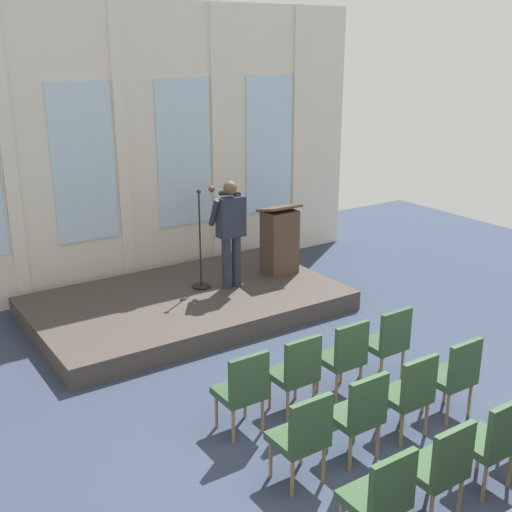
{
  "coord_description": "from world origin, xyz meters",
  "views": [
    {
      "loc": [
        -4.21,
        -3.56,
        3.89
      ],
      "look_at": [
        0.22,
        3.07,
        1.29
      ],
      "focal_mm": 45.6,
      "sensor_mm": 36.0,
      "label": 1
    }
  ],
  "objects_px": {
    "chair_r0_c1": "(296,370)",
    "chair_r1_c0": "(303,434)",
    "chair_r1_c3": "(455,373)",
    "chair_r2_c0": "(381,494)",
    "chair_r2_c2": "(493,438)",
    "chair_r0_c3": "(388,339)",
    "chair_r2_c1": "(441,465)",
    "chair_r0_c2": "(344,354)",
    "chair_r1_c1": "(359,411)",
    "speaker": "(230,227)",
    "mic_stand": "(201,267)",
    "chair_r0_c0": "(243,388)",
    "lectern": "(280,240)",
    "chair_r1_c2": "(410,391)"
  },
  "relations": [
    {
      "from": "lectern",
      "to": "chair_r0_c0",
      "type": "height_order",
      "value": "lectern"
    },
    {
      "from": "chair_r1_c0",
      "to": "chair_r2_c2",
      "type": "height_order",
      "value": "same"
    },
    {
      "from": "chair_r0_c2",
      "to": "chair_r0_c3",
      "type": "relative_size",
      "value": 1.0
    },
    {
      "from": "chair_r0_c1",
      "to": "chair_r1_c0",
      "type": "relative_size",
      "value": 1.0
    },
    {
      "from": "chair_r0_c0",
      "to": "chair_r1_c0",
      "type": "xyz_separation_m",
      "value": [
        0.0,
        -1.0,
        0.0
      ]
    },
    {
      "from": "chair_r0_c2",
      "to": "chair_r1_c0",
      "type": "xyz_separation_m",
      "value": [
        -1.37,
        -1.0,
        0.0
      ]
    },
    {
      "from": "chair_r0_c0",
      "to": "chair_r2_c1",
      "type": "xyz_separation_m",
      "value": [
        0.69,
        -2.0,
        0.0
      ]
    },
    {
      "from": "chair_r1_c2",
      "to": "chair_r2_c2",
      "type": "xyz_separation_m",
      "value": [
        0.0,
        -1.0,
        0.0
      ]
    },
    {
      "from": "chair_r0_c1",
      "to": "chair_r0_c2",
      "type": "distance_m",
      "value": 0.69
    },
    {
      "from": "lectern",
      "to": "chair_r2_c0",
      "type": "xyz_separation_m",
      "value": [
        -2.79,
        -5.24,
        -0.31
      ]
    },
    {
      "from": "speaker",
      "to": "chair_r2_c0",
      "type": "height_order",
      "value": "speaker"
    },
    {
      "from": "speaker",
      "to": "chair_r2_c2",
      "type": "xyz_separation_m",
      "value": [
        -0.4,
        -5.12,
        -0.73
      ]
    },
    {
      "from": "chair_r1_c1",
      "to": "chair_r1_c2",
      "type": "distance_m",
      "value": 0.69
    },
    {
      "from": "chair_r2_c0",
      "to": "mic_stand",
      "type": "bearing_deg",
      "value": 75.63
    },
    {
      "from": "mic_stand",
      "to": "chair_r1_c2",
      "type": "bearing_deg",
      "value": -89.96
    },
    {
      "from": "chair_r0_c3",
      "to": "chair_r2_c1",
      "type": "distance_m",
      "value": 2.43
    },
    {
      "from": "lectern",
      "to": "chair_r2_c1",
      "type": "height_order",
      "value": "lectern"
    },
    {
      "from": "chair_r1_c3",
      "to": "chair_r2_c0",
      "type": "distance_m",
      "value": 2.29
    },
    {
      "from": "chair_r0_c0",
      "to": "chair_r2_c1",
      "type": "relative_size",
      "value": 1.0
    },
    {
      "from": "chair_r0_c0",
      "to": "chair_r1_c0",
      "type": "relative_size",
      "value": 1.0
    },
    {
      "from": "chair_r0_c3",
      "to": "chair_r1_c2",
      "type": "xyz_separation_m",
      "value": [
        -0.69,
        -1.0,
        0.0
      ]
    },
    {
      "from": "chair_r1_c1",
      "to": "chair_r1_c2",
      "type": "xyz_separation_m",
      "value": [
        0.69,
        0.0,
        0.0
      ]
    },
    {
      "from": "chair_r1_c0",
      "to": "chair_r0_c2",
      "type": "bearing_deg",
      "value": 36.12
    },
    {
      "from": "chair_r2_c1",
      "to": "chair_r2_c2",
      "type": "height_order",
      "value": "same"
    },
    {
      "from": "mic_stand",
      "to": "chair_r0_c0",
      "type": "xyz_separation_m",
      "value": [
        -1.37,
        -3.34,
        -0.09
      ]
    },
    {
      "from": "chair_r0_c1",
      "to": "chair_r1_c2",
      "type": "height_order",
      "value": "same"
    },
    {
      "from": "chair_r1_c2",
      "to": "chair_r2_c1",
      "type": "xyz_separation_m",
      "value": [
        -0.69,
        -1.0,
        0.0
      ]
    },
    {
      "from": "chair_r0_c1",
      "to": "chair_r0_c0",
      "type": "bearing_deg",
      "value": 180.0
    },
    {
      "from": "chair_r2_c2",
      "to": "chair_r0_c0",
      "type": "bearing_deg",
      "value": 124.41
    },
    {
      "from": "chair_r0_c0",
      "to": "chair_r1_c3",
      "type": "distance_m",
      "value": 2.29
    },
    {
      "from": "speaker",
      "to": "chair_r0_c1",
      "type": "height_order",
      "value": "speaker"
    },
    {
      "from": "chair_r0_c0",
      "to": "chair_r1_c3",
      "type": "xyz_separation_m",
      "value": [
        2.06,
        -1.0,
        0.0
      ]
    },
    {
      "from": "chair_r0_c0",
      "to": "chair_r1_c1",
      "type": "xyz_separation_m",
      "value": [
        0.69,
        -1.0,
        0.0
      ]
    },
    {
      "from": "chair_r0_c1",
      "to": "chair_r1_c1",
      "type": "distance_m",
      "value": 1.0
    },
    {
      "from": "chair_r0_c2",
      "to": "chair_r2_c0",
      "type": "relative_size",
      "value": 1.0
    },
    {
      "from": "chair_r2_c1",
      "to": "chair_r1_c2",
      "type": "bearing_deg",
      "value": 55.59
    },
    {
      "from": "chair_r1_c1",
      "to": "chair_r2_c1",
      "type": "distance_m",
      "value": 1.0
    },
    {
      "from": "chair_r0_c3",
      "to": "chair_r1_c0",
      "type": "bearing_deg",
      "value": -154.05
    },
    {
      "from": "speaker",
      "to": "chair_r1_c3",
      "type": "bearing_deg",
      "value": -85.98
    },
    {
      "from": "chair_r0_c1",
      "to": "chair_r2_c0",
      "type": "distance_m",
      "value": 2.12
    },
    {
      "from": "mic_stand",
      "to": "chair_r0_c2",
      "type": "relative_size",
      "value": 1.65
    },
    {
      "from": "speaker",
      "to": "chair_r1_c3",
      "type": "height_order",
      "value": "speaker"
    },
    {
      "from": "chair_r1_c2",
      "to": "chair_r1_c0",
      "type": "bearing_deg",
      "value": 180.0
    },
    {
      "from": "chair_r0_c2",
      "to": "chair_r1_c1",
      "type": "relative_size",
      "value": 1.0
    },
    {
      "from": "chair_r2_c1",
      "to": "speaker",
      "type": "bearing_deg",
      "value": 78.04
    },
    {
      "from": "lectern",
      "to": "chair_r0_c0",
      "type": "relative_size",
      "value": 1.23
    },
    {
      "from": "chair_r0_c2",
      "to": "chair_r1_c1",
      "type": "height_order",
      "value": "same"
    },
    {
      "from": "mic_stand",
      "to": "chair_r1_c2",
      "type": "xyz_separation_m",
      "value": [
        0.0,
        -4.35,
        -0.09
      ]
    },
    {
      "from": "chair_r0_c2",
      "to": "speaker",
      "type": "bearing_deg",
      "value": 82.72
    },
    {
      "from": "chair_r2_c0",
      "to": "chair_r0_c1",
      "type": "bearing_deg",
      "value": 71.09
    }
  ]
}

